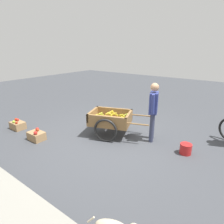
# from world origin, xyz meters

# --- Properties ---
(ground_plane) EXTENTS (24.00, 24.00, 0.00)m
(ground_plane) POSITION_xyz_m (0.00, 0.00, 0.00)
(ground_plane) COLOR #3D3F44
(fruit_cart) EXTENTS (1.81, 1.28, 0.71)m
(fruit_cart) POSITION_xyz_m (0.25, -0.21, 0.44)
(fruit_cart) COLOR olive
(fruit_cart) RESTS_ON ground
(vendor_person) EXTENTS (0.31, 0.55, 1.54)m
(vendor_person) POSITION_xyz_m (-0.82, -0.61, 0.92)
(vendor_person) COLOR #333851
(vendor_person) RESTS_ON ground
(plastic_bucket) EXTENTS (0.27, 0.27, 0.25)m
(plastic_bucket) POSITION_xyz_m (-1.78, -0.44, 0.13)
(plastic_bucket) COLOR #B21E1E
(plastic_bucket) RESTS_ON ground
(apple_crate) EXTENTS (0.44, 0.32, 0.32)m
(apple_crate) POSITION_xyz_m (1.66, 1.22, 0.12)
(apple_crate) COLOR #99754C
(apple_crate) RESTS_ON ground
(mixed_fruit_crate) EXTENTS (0.44, 0.32, 0.30)m
(mixed_fruit_crate) POSITION_xyz_m (2.79, 1.13, 0.12)
(mixed_fruit_crate) COLOR #99754C
(mixed_fruit_crate) RESTS_ON ground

